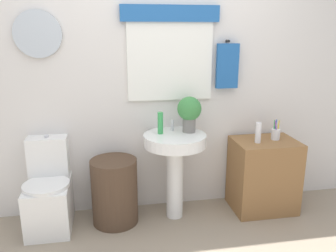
% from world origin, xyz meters
% --- Properties ---
extents(back_wall, '(4.40, 0.18, 2.60)m').
position_xyz_m(back_wall, '(0.00, 1.15, 1.30)').
color(back_wall, silver).
rests_on(back_wall, ground_plane).
extents(toilet, '(0.38, 0.51, 0.79)m').
position_xyz_m(toilet, '(-0.95, 0.88, 0.30)').
color(toilet, white).
rests_on(toilet, ground_plane).
extents(laundry_hamper, '(0.41, 0.41, 0.59)m').
position_xyz_m(laundry_hamper, '(-0.39, 0.85, 0.29)').
color(laundry_hamper, '#4C3828').
rests_on(laundry_hamper, ground_plane).
extents(pedestal_sink, '(0.55, 0.55, 0.79)m').
position_xyz_m(pedestal_sink, '(0.15, 0.85, 0.60)').
color(pedestal_sink, white).
rests_on(pedestal_sink, ground_plane).
extents(faucet, '(0.03, 0.03, 0.10)m').
position_xyz_m(faucet, '(0.15, 0.97, 0.84)').
color(faucet, silver).
rests_on(faucet, pedestal_sink).
extents(wooden_cabinet, '(0.58, 0.44, 0.68)m').
position_xyz_m(wooden_cabinet, '(1.01, 0.85, 0.34)').
color(wooden_cabinet, olive).
rests_on(wooden_cabinet, ground_plane).
extents(soap_bottle, '(0.05, 0.05, 0.19)m').
position_xyz_m(soap_bottle, '(0.03, 0.90, 0.89)').
color(soap_bottle, green).
rests_on(soap_bottle, pedestal_sink).
extents(potted_plant, '(0.21, 0.21, 0.32)m').
position_xyz_m(potted_plant, '(0.29, 0.91, 0.98)').
color(potted_plant, slate).
rests_on(potted_plant, pedestal_sink).
extents(lotion_bottle, '(0.05, 0.05, 0.19)m').
position_xyz_m(lotion_bottle, '(0.90, 0.81, 0.78)').
color(lotion_bottle, white).
rests_on(lotion_bottle, wooden_cabinet).
extents(toothbrush_cup, '(0.08, 0.08, 0.19)m').
position_xyz_m(toothbrush_cup, '(1.11, 0.87, 0.74)').
color(toothbrush_cup, silver).
rests_on(toothbrush_cup, wooden_cabinet).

